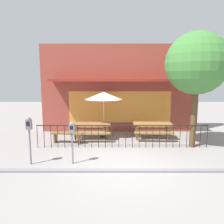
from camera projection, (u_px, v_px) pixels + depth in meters
The scene contains 11 objects.
ground at pixel (126, 167), 7.14m from camera, with size 40.00×40.00×0.00m, color gray.
pub_storefront at pixel (120, 88), 11.80m from camera, with size 8.44×1.51×4.67m.
patio_fence_front at pixel (123, 132), 9.03m from camera, with size 7.11×0.04×0.97m.
picnic_table_left at pixel (92, 127), 10.29m from camera, with size 1.80×1.36×0.79m.
picnic_table_right at pixel (153, 126), 10.35m from camera, with size 1.85×1.42×0.79m.
patio_umbrella at pixel (104, 96), 10.49m from camera, with size 1.81×1.81×2.24m.
patio_bench at pixel (68, 135), 9.72m from camera, with size 1.43×0.51×0.48m.
parking_meter_near at pixel (73, 131), 7.25m from camera, with size 0.18×0.17×1.46m.
parking_meter_far at pixel (30, 128), 7.18m from camera, with size 0.18×0.17×1.62m.
street_tree at pixel (197, 64), 8.71m from camera, with size 2.51×2.51×4.73m.
curb_edge at pixel (126, 171), 6.79m from camera, with size 11.81×0.20×0.11m, color slate.
Camera 1 is at (-0.43, -6.78, 2.87)m, focal length 34.90 mm.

